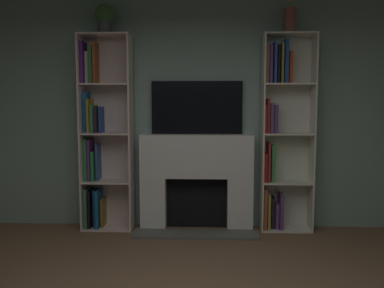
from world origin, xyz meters
The scene contains 7 objects.
wall_back_accent centered at (0.00, 2.72, 1.41)m, with size 5.77×0.06×2.82m, color #829D94.
fireplace centered at (0.00, 2.56, 0.61)m, with size 1.43×0.56×1.13m.
tv centered at (0.00, 2.66, 1.45)m, with size 1.08×0.06×0.63m, color black.
bookshelf_left centered at (-1.14, 2.57, 1.10)m, with size 0.60×0.32×2.29m.
bookshelf_right centered at (0.99, 2.58, 1.13)m, with size 0.60×0.28×2.29m.
potted_plant centered at (-1.06, 2.54, 2.49)m, with size 0.22×0.22×0.34m.
vase_with_flowers centered at (1.06, 2.54, 2.45)m, with size 0.13×0.13×0.41m.
Camera 1 is at (0.12, -2.26, 1.50)m, focal length 38.39 mm.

